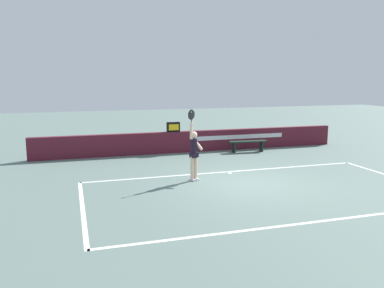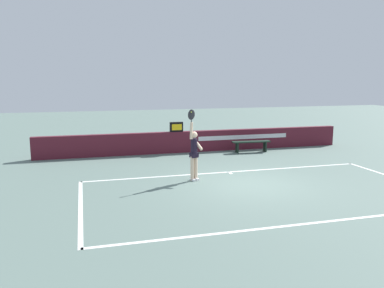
{
  "view_description": "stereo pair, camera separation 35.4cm",
  "coord_description": "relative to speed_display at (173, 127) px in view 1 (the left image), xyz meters",
  "views": [
    {
      "loc": [
        -5.39,
        -11.36,
        3.41
      ],
      "look_at": [
        -1.63,
        0.82,
        1.25
      ],
      "focal_mm": 36.97,
      "sensor_mm": 36.0,
      "label": 1
    },
    {
      "loc": [
        -5.05,
        -11.46,
        3.41
      ],
      "look_at": [
        -1.63,
        0.82,
        1.25
      ],
      "focal_mm": 36.97,
      "sensor_mm": 36.0,
      "label": 2
    }
  ],
  "objects": [
    {
      "name": "court_lines",
      "position": [
        0.96,
        -6.83,
        -1.18
      ],
      "size": [
        10.53,
        5.45,
        0.0
      ],
      "color": "white",
      "rests_on": "ground"
    },
    {
      "name": "speed_display",
      "position": [
        0.0,
        0.0,
        0.0
      ],
      "size": [
        0.59,
        0.2,
        0.44
      ],
      "color": "black",
      "rests_on": "back_wall"
    },
    {
      "name": "tennis_ball",
      "position": [
        -0.7,
        -5.01,
        1.11
      ],
      "size": [
        0.07,
        0.07,
        0.07
      ],
      "color": "#CDDA31"
    },
    {
      "name": "tennis_player",
      "position": [
        -0.58,
        -4.98,
        -0.2
      ],
      "size": [
        0.51,
        0.47,
        2.4
      ],
      "color": "beige",
      "rests_on": "ground"
    },
    {
      "name": "back_wall",
      "position": [
        0.96,
        0.0,
        -0.7
      ],
      "size": [
        14.37,
        0.3,
        0.96
      ],
      "color": "#511725",
      "rests_on": "ground"
    },
    {
      "name": "courtside_bench_near",
      "position": [
        3.33,
        -0.82,
        -0.79
      ],
      "size": [
        1.8,
        0.49,
        0.51
      ],
      "color": "black",
      "rests_on": "ground"
    },
    {
      "name": "ground_plane",
      "position": [
        0.96,
        -5.87,
        -1.18
      ],
      "size": [
        60.0,
        60.0,
        0.0
      ],
      "primitive_type": "plane",
      "color": "slate"
    }
  ]
}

